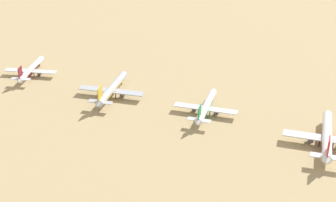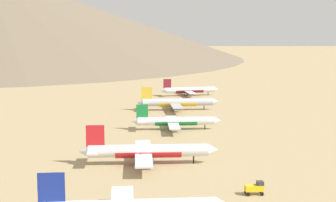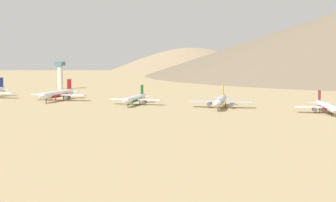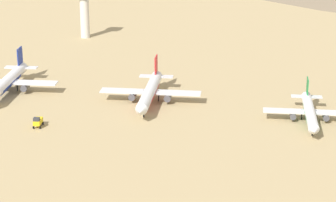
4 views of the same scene
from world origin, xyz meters
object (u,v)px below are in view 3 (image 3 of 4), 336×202
Objects in this scene: parked_jet_3 at (58,94)px; parked_jet_4 at (135,99)px; parked_jet_5 at (221,101)px; parked_jet_6 at (326,106)px; control_tower at (60,74)px.

parked_jet_4 is at bearing 79.82° from parked_jet_3.
parked_jet_5 is 57.86m from parked_jet_6.
control_tower is at bearing -133.98° from parked_jet_4.
parked_jet_6 is at bearing 84.42° from parked_jet_4.
parked_jet_6 is at bearing 61.70° from control_tower.
control_tower is at bearing -118.30° from parked_jet_6.
control_tower reaches higher than parked_jet_6.
parked_jet_5 reaches higher than parked_jet_6.
parked_jet_3 is 1.91× the size of control_tower.
parked_jet_3 is 1.19× the size of parked_jet_4.
parked_jet_4 is 1.05× the size of parked_jet_6.
parked_jet_4 reaches higher than parked_jet_6.
parked_jet_5 reaches higher than parked_jet_4.
parked_jet_3 is at bearing -97.20° from parked_jet_6.
parked_jet_3 is 113.52m from parked_jet_5.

